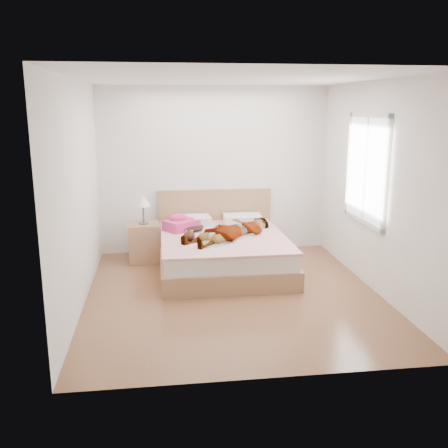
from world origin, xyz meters
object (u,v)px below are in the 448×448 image
(woman, at_px, (232,228))
(magazine, at_px, (218,243))
(phone, at_px, (194,218))
(coffee_mug, at_px, (212,237))
(nightstand, at_px, (144,239))
(towel, at_px, (181,223))
(bed, at_px, (222,250))
(plush_toy, at_px, (189,235))

(woman, xyz_separation_m, magazine, (-0.25, -0.38, -0.10))
(phone, relative_size, magazine, 0.18)
(coffee_mug, relative_size, nightstand, 0.13)
(towel, bearing_deg, nightstand, 163.17)
(magazine, bearing_deg, woman, 57.01)
(towel, relative_size, nightstand, 0.57)
(towel, distance_m, nightstand, 0.63)
(phone, bearing_deg, towel, 126.19)
(bed, distance_m, nightstand, 1.23)
(magazine, height_order, nightstand, nightstand)
(bed, xyz_separation_m, coffee_mug, (-0.18, -0.35, 0.29))
(bed, relative_size, towel, 3.62)
(bed, bearing_deg, plush_toy, -149.31)
(bed, distance_m, towel, 0.74)
(towel, distance_m, plush_toy, 0.63)
(bed, height_order, towel, bed)
(towel, height_order, plush_toy, towel)
(woman, relative_size, plush_toy, 6.56)
(bed, xyz_separation_m, towel, (-0.58, 0.34, 0.33))
(towel, distance_m, magazine, 0.95)
(woman, xyz_separation_m, plush_toy, (-0.61, -0.18, -0.04))
(towel, bearing_deg, coffee_mug, -59.98)
(woman, distance_m, phone, 0.64)
(coffee_mug, height_order, plush_toy, plush_toy)
(coffee_mug, xyz_separation_m, plush_toy, (-0.31, 0.06, 0.02))
(phone, height_order, coffee_mug, phone)
(phone, bearing_deg, plush_toy, -141.74)
(woman, height_order, magazine, woman)
(towel, height_order, magazine, towel)
(magazine, distance_m, plush_toy, 0.42)
(woman, xyz_separation_m, nightstand, (-1.24, 0.61, -0.29))
(bed, bearing_deg, nightstand, 155.90)
(woman, distance_m, magazine, 0.47)
(woman, bearing_deg, phone, -169.36)
(phone, bearing_deg, woman, -79.36)
(woman, relative_size, phone, 17.55)
(woman, relative_size, magazine, 3.14)
(magazine, height_order, coffee_mug, coffee_mug)
(bed, distance_m, magazine, 0.56)
(phone, distance_m, plush_toy, 0.60)
(phone, xyz_separation_m, bed, (0.38, -0.29, -0.41))
(woman, relative_size, coffee_mug, 11.90)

